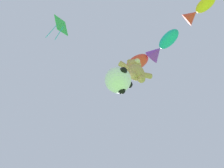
{
  "coord_description": "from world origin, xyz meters",
  "views": [
    {
      "loc": [
        -1.94,
        1.79,
        1.58
      ],
      "look_at": [
        -0.35,
        5.28,
        8.52
      ],
      "focal_mm": 35.0,
      "sensor_mm": 36.0,
      "label": 1
    }
  ],
  "objects_px": {
    "diamond_kite": "(60,26)",
    "fish_kite_teal": "(162,46)",
    "teddy_bear_kite": "(135,70)",
    "fish_kite_goldfin": "(198,10)",
    "soccer_ball_kite": "(118,80)",
    "fish_kite_crimson": "(129,68)"
  },
  "relations": [
    {
      "from": "diamond_kite",
      "to": "fish_kite_teal",
      "type": "bearing_deg",
      "value": -13.88
    },
    {
      "from": "teddy_bear_kite",
      "to": "fish_kite_goldfin",
      "type": "bearing_deg",
      "value": -58.84
    },
    {
      "from": "soccer_ball_kite",
      "to": "diamond_kite",
      "type": "height_order",
      "value": "diamond_kite"
    },
    {
      "from": "diamond_kite",
      "to": "fish_kite_crimson",
      "type": "bearing_deg",
      "value": 7.03
    },
    {
      "from": "soccer_ball_kite",
      "to": "fish_kite_teal",
      "type": "relative_size",
      "value": 0.52
    },
    {
      "from": "teddy_bear_kite",
      "to": "soccer_ball_kite",
      "type": "distance_m",
      "value": 1.7
    },
    {
      "from": "teddy_bear_kite",
      "to": "fish_kite_goldfin",
      "type": "height_order",
      "value": "fish_kite_goldfin"
    },
    {
      "from": "fish_kite_crimson",
      "to": "fish_kite_goldfin",
      "type": "relative_size",
      "value": 1.32
    },
    {
      "from": "fish_kite_crimson",
      "to": "diamond_kite",
      "type": "relative_size",
      "value": 0.72
    },
    {
      "from": "teddy_bear_kite",
      "to": "fish_kite_teal",
      "type": "relative_size",
      "value": 0.79
    },
    {
      "from": "teddy_bear_kite",
      "to": "diamond_kite",
      "type": "relative_size",
      "value": 0.52
    },
    {
      "from": "fish_kite_teal",
      "to": "diamond_kite",
      "type": "distance_m",
      "value": 5.4
    },
    {
      "from": "fish_kite_crimson",
      "to": "fish_kite_teal",
      "type": "xyz_separation_m",
      "value": [
        1.05,
        -1.81,
        0.06
      ]
    },
    {
      "from": "fish_kite_teal",
      "to": "fish_kite_goldfin",
      "type": "distance_m",
      "value": 2.4
    },
    {
      "from": "diamond_kite",
      "to": "fish_kite_goldfin",
      "type": "bearing_deg",
      "value": -32.11
    },
    {
      "from": "soccer_ball_kite",
      "to": "fish_kite_crimson",
      "type": "xyz_separation_m",
      "value": [
        1.19,
        0.9,
        3.98
      ]
    },
    {
      "from": "fish_kite_teal",
      "to": "diamond_kite",
      "type": "height_order",
      "value": "diamond_kite"
    },
    {
      "from": "fish_kite_goldfin",
      "to": "diamond_kite",
      "type": "bearing_deg",
      "value": 147.89
    },
    {
      "from": "fish_kite_goldfin",
      "to": "diamond_kite",
      "type": "distance_m",
      "value": 6.82
    },
    {
      "from": "fish_kite_crimson",
      "to": "fish_kite_goldfin",
      "type": "distance_m",
      "value": 4.43
    },
    {
      "from": "fish_kite_crimson",
      "to": "fish_kite_teal",
      "type": "height_order",
      "value": "same"
    },
    {
      "from": "fish_kite_crimson",
      "to": "fish_kite_teal",
      "type": "relative_size",
      "value": 1.08
    }
  ]
}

